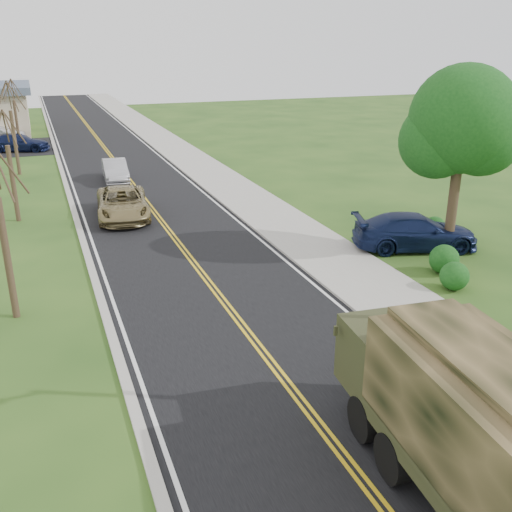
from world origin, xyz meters
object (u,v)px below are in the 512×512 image
suv_champagne (123,203)px  military_truck (468,415)px  sedan_silver (115,170)px  pickup_navy (415,232)px

suv_champagne → military_truck: bearing=-76.0°
sedan_silver → pickup_navy: pickup_navy is taller
military_truck → suv_champagne: bearing=103.7°
suv_champagne → pickup_navy: 15.12m
sedan_silver → military_truck: bearing=-82.8°
sedan_silver → pickup_navy: (10.74, -18.61, 0.09)m
suv_champagne → pickup_navy: bearing=-34.2°
military_truck → sedan_silver: (-2.47, 31.64, -1.30)m
suv_champagne → sedan_silver: bearing=90.3°
military_truck → suv_champagne: military_truck is taller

